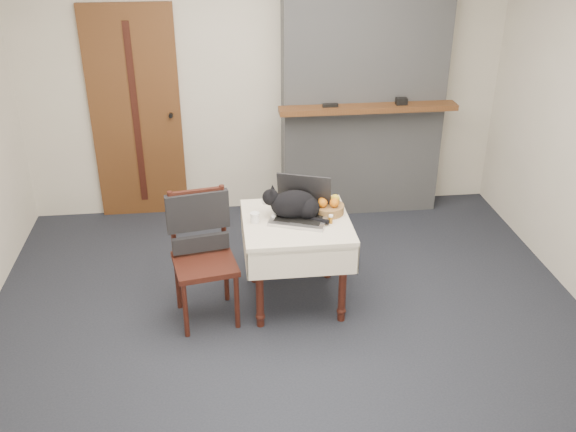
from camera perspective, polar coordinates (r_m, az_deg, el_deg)
name	(u,v)px	position (r m, az deg, el deg)	size (l,w,h in m)	color
ground	(290,322)	(4.81, 0.21, -9.39)	(4.50, 4.50, 0.00)	black
room_shell	(283,70)	(4.46, -0.48, 12.89)	(4.52, 4.01, 2.61)	beige
door	(136,115)	(6.15, -13.36, 8.73)	(0.82, 0.10, 2.00)	brown
chimney	(364,80)	(6.05, 6.75, 11.93)	(1.62, 0.48, 2.60)	gray
side_table	(296,233)	(4.74, 0.74, -1.56)	(0.78, 0.78, 0.70)	#39150F
laptop	(301,207)	(4.70, 1.17, 0.78)	(0.50, 0.46, 0.30)	#B7B7BC
cat	(295,205)	(4.67, 0.62, 1.00)	(0.48, 0.30, 0.25)	black
cream_jar	(255,218)	(4.64, -2.97, -0.15)	(0.07, 0.07, 0.08)	white
pill_bottle	(331,219)	(4.63, 3.83, -0.26)	(0.03, 0.03, 0.07)	#9D5F13
fruit_basket	(328,206)	(4.77, 3.60, 0.88)	(0.23, 0.23, 0.13)	olive
desk_clutter	(321,218)	(4.71, 2.95, -0.18)	(0.15, 0.02, 0.01)	black
chair	(201,238)	(4.65, -7.74, -1.94)	(0.51, 0.50, 0.98)	#39150F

